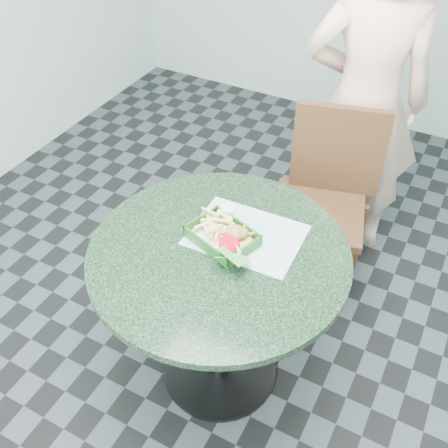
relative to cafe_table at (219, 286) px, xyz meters
The scene contains 10 objects.
floor 0.58m from the cafe_table, ahead, with size 4.00×5.00×0.02m, color #303335.
cafe_table is the anchor object (origin of this frame).
dining_chair 0.83m from the cafe_table, 79.98° to the left, with size 0.44×0.44×0.93m.
diner_person 1.22m from the cafe_table, 80.98° to the left, with size 0.70×0.46×1.93m, color beige.
placemat 0.22m from the cafe_table, 67.56° to the left, with size 0.41×0.31×0.00m, color #99C3C2.
food_basket 0.19m from the cafe_table, 104.50° to the left, with size 0.24×0.17×0.05m.
crab_sandwich 0.23m from the cafe_table, 66.39° to the left, with size 0.11×0.11×0.07m.
fries_pile 0.24m from the cafe_table, 136.54° to the left, with size 0.12×0.13×0.05m, color #E5C977, non-canonical shape.
sauce_ramekin 0.28m from the cafe_table, 120.46° to the left, with size 0.06×0.06×0.03m.
garnish_cup 0.22m from the cafe_table, ahead, with size 0.13×0.13×0.05m.
Camera 1 is at (0.64, -1.18, 2.10)m, focal length 42.00 mm.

